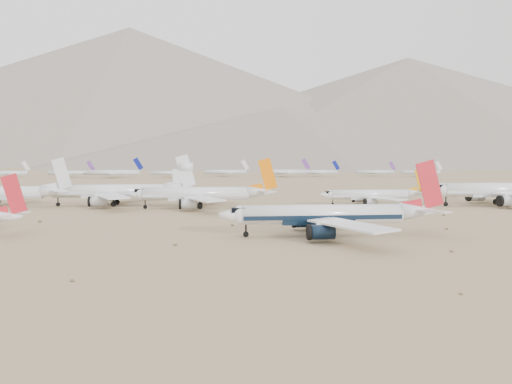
% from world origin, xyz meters
% --- Properties ---
extents(ground, '(7000.00, 7000.00, 0.00)m').
position_xyz_m(ground, '(0.00, 0.00, 0.00)').
color(ground, '#897050').
rests_on(ground, ground).
extents(main_airliner, '(51.63, 50.43, 18.22)m').
position_xyz_m(main_airliner, '(-7.89, -5.33, 5.01)').
color(main_airliner, white).
rests_on(main_airliner, ground).
extents(row2_navy_widebody, '(59.54, 58.23, 21.18)m').
position_xyz_m(row2_navy_widebody, '(76.94, 60.33, 5.91)').
color(row2_navy_widebody, white).
rests_on(row2_navy_widebody, ground).
extents(row2_gold_tail, '(40.88, 39.98, 14.55)m').
position_xyz_m(row2_gold_tail, '(27.04, 66.18, 4.07)').
color(row2_gold_tail, white).
rests_on(row2_gold_tail, ground).
extents(row2_orange_tail, '(51.85, 50.72, 18.49)m').
position_xyz_m(row2_orange_tail, '(-39.11, 61.80, 5.19)').
color(row2_orange_tail, white).
rests_on(row2_orange_tail, ground).
extents(row2_white_trijet, '(55.92, 54.65, 19.81)m').
position_xyz_m(row2_white_trijet, '(-70.87, 74.57, 5.74)').
color(row2_white_trijet, white).
rests_on(row2_white_trijet, ground).
extents(distant_storage_row, '(457.74, 61.71, 15.91)m').
position_xyz_m(distant_storage_row, '(-48.77, 343.12, 4.48)').
color(distant_storage_row, silver).
rests_on(distant_storage_row, ground).
extents(mountain_range, '(7354.00, 3024.00, 470.00)m').
position_xyz_m(mountain_range, '(70.18, 1648.01, 190.32)').
color(mountain_range, slate).
rests_on(mountain_range, ground).
extents(foothills, '(4637.50, 1395.00, 155.00)m').
position_xyz_m(foothills, '(526.68, 1100.00, 67.15)').
color(foothills, slate).
rests_on(foothills, ground).
extents(desert_scrub, '(247.37, 121.67, 0.63)m').
position_xyz_m(desert_scrub, '(-11.08, -26.49, 0.28)').
color(desert_scrub, brown).
rests_on(desert_scrub, ground).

